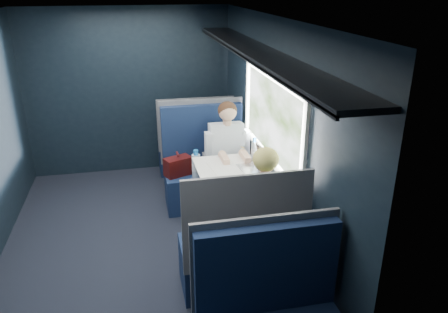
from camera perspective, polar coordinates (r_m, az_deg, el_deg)
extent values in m
cube|color=black|center=(4.77, -10.85, -11.55)|extent=(2.80, 4.20, 0.01)
cube|color=black|center=(4.47, 6.91, 2.93)|extent=(0.10, 4.20, 2.30)
cube|color=black|center=(6.31, -12.27, 8.26)|extent=(2.80, 0.10, 2.30)
cube|color=black|center=(2.35, -11.08, -16.74)|extent=(2.80, 0.10, 2.30)
cube|color=silver|center=(4.00, -13.37, 17.85)|extent=(2.80, 4.20, 0.10)
cube|color=silver|center=(4.29, 6.35, 10.38)|extent=(0.03, 1.84, 0.07)
cube|color=silver|center=(4.54, 5.91, -0.17)|extent=(0.03, 1.84, 0.07)
cube|color=silver|center=(3.62, 10.38, 0.86)|extent=(0.03, 0.07, 0.78)
cube|color=silver|center=(5.22, 3.14, 7.78)|extent=(0.03, 0.07, 0.78)
cube|color=black|center=(4.21, 4.39, 13.46)|extent=(0.36, 4.10, 0.04)
cube|color=black|center=(4.17, 2.07, 13.14)|extent=(0.02, 4.10, 0.03)
cube|color=red|center=(4.27, 6.49, 12.29)|extent=(0.01, 0.10, 0.12)
cylinder|color=#54565E|center=(4.66, -0.24, -6.87)|extent=(0.08, 0.08, 0.70)
cube|color=silver|center=(4.53, 1.98, -2.54)|extent=(0.62, 1.00, 0.04)
cube|color=#0C1735|center=(5.39, -2.25, -4.13)|extent=(1.00, 0.50, 0.45)
cube|color=#0C1735|center=(5.44, -2.89, 2.93)|extent=(1.00, 0.10, 0.75)
cube|color=#54565E|center=(5.48, -2.99, 3.36)|extent=(1.04, 0.03, 0.82)
cube|color=#54565E|center=(5.21, -2.21, -1.16)|extent=(0.06, 0.40, 0.20)
cube|color=#3F0E0D|center=(5.19, -6.03, -1.28)|extent=(0.35, 0.27, 0.22)
cylinder|color=#3F0E0D|center=(5.13, -6.10, 0.32)|extent=(0.08, 0.13, 0.03)
cylinder|color=silver|center=(5.12, -3.66, -1.21)|extent=(0.10, 0.10, 0.27)
cylinder|color=blue|center=(5.05, -3.71, 0.53)|extent=(0.06, 0.06, 0.06)
cube|color=#0C1735|center=(4.08, 1.64, -13.65)|extent=(1.00, 0.50, 0.45)
cube|color=#0C1735|center=(3.51, 2.91, -8.48)|extent=(1.00, 0.10, 0.75)
cube|color=#54565E|center=(3.45, 3.15, -8.58)|extent=(1.04, 0.03, 0.82)
cube|color=#54565E|center=(3.94, 1.52, -9.40)|extent=(0.06, 0.40, 0.20)
cube|color=#0C1735|center=(6.39, -3.95, 0.15)|extent=(1.00, 0.40, 0.45)
cube|color=#0C1735|center=(5.98, -3.76, 4.25)|extent=(1.00, 0.10, 0.66)
cube|color=#54565E|center=(5.92, -3.68, 4.27)|extent=(1.04, 0.03, 0.72)
cube|color=#0C1735|center=(3.08, 5.62, -14.37)|extent=(1.00, 0.10, 0.66)
cube|color=#54565E|center=(3.12, 5.32, -13.49)|extent=(1.04, 0.03, 0.72)
cube|color=black|center=(5.18, 0.69, -1.52)|extent=(0.36, 0.44, 0.16)
cube|color=black|center=(5.14, 1.16, -5.51)|extent=(0.32, 0.12, 0.45)
cube|color=silver|center=(5.24, 0.32, 1.67)|extent=(0.40, 0.29, 0.53)
cylinder|color=#D8A88C|center=(5.11, 0.42, 4.46)|extent=(0.10, 0.10, 0.06)
sphere|color=#D8A88C|center=(5.05, 0.47, 5.86)|extent=(0.21, 0.21, 0.21)
sphere|color=#382114|center=(5.06, 0.44, 6.07)|extent=(0.22, 0.22, 0.22)
cube|color=silver|center=(5.16, -1.98, 1.34)|extent=(0.09, 0.12, 0.34)
cube|color=silver|center=(5.25, 2.76, 1.70)|extent=(0.09, 0.12, 0.34)
cube|color=black|center=(4.08, 4.67, -8.58)|extent=(0.36, 0.44, 0.16)
cube|color=black|center=(4.40, 3.81, -10.70)|extent=(0.32, 0.12, 0.45)
cube|color=black|center=(3.83, 5.47, -6.55)|extent=(0.40, 0.29, 0.53)
cylinder|color=#D8A88C|center=(3.73, 5.44, -2.49)|extent=(0.10, 0.10, 0.06)
sphere|color=#D8A88C|center=(3.70, 5.43, -0.46)|extent=(0.21, 0.21, 0.21)
sphere|color=tan|center=(3.68, 5.50, -0.33)|extent=(0.22, 0.22, 0.22)
cube|color=black|center=(3.81, 2.10, -6.62)|extent=(0.09, 0.12, 0.34)
cube|color=black|center=(3.92, 8.38, -5.91)|extent=(0.09, 0.12, 0.34)
cube|color=tan|center=(3.72, 5.81, -5.36)|extent=(0.26, 0.07, 0.36)
cube|color=white|center=(4.59, 0.28, -1.84)|extent=(0.61, 0.87, 0.01)
cube|color=silver|center=(4.62, 3.73, -1.69)|extent=(0.29, 0.36, 0.02)
cube|color=silver|center=(4.60, 5.23, -0.09)|extent=(0.05, 0.34, 0.23)
cube|color=black|center=(4.60, 5.14, -0.09)|extent=(0.04, 0.29, 0.19)
cylinder|color=silver|center=(4.89, 3.99, 0.85)|extent=(0.07, 0.07, 0.20)
cylinder|color=blue|center=(4.85, 4.03, 2.19)|extent=(0.04, 0.04, 0.04)
cylinder|color=white|center=(4.86, 4.14, 0.04)|extent=(0.07, 0.07, 0.09)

